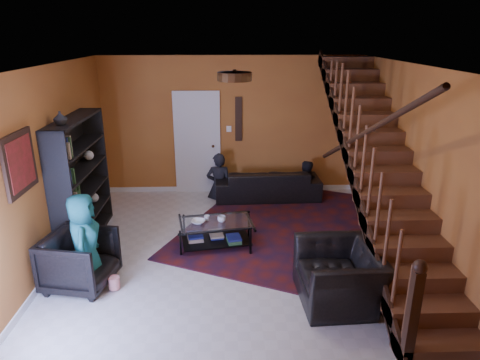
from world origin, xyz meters
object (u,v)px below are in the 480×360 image
Objects in this scene: sofa at (267,184)px; armchair_right at (339,275)px; armchair_left at (80,261)px; coffee_table at (216,232)px; bookshelf at (82,183)px.

armchair_right is at bearing 97.61° from sofa.
sofa is 4.17m from armchair_left.
sofa is 1.73× the size of coffee_table.
armchair_left is 0.68× the size of coffee_table.
armchair_left is (-2.77, -3.12, 0.07)m from sofa.
sofa is at bearing 28.56° from bookshelf.
armchair_left is 0.76× the size of armchair_right.
armchair_right reaches higher than sofa.
bookshelf reaches higher than armchair_right.
armchair_left is at bearing -149.06° from coffee_table.
armchair_right is 0.90× the size of coffee_table.
armchair_right reaches higher than coffee_table.
armchair_right is (3.69, -1.85, -0.61)m from bookshelf.
sofa reaches higher than coffee_table.
coffee_table is (-1.57, 1.49, -0.11)m from armchair_right.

